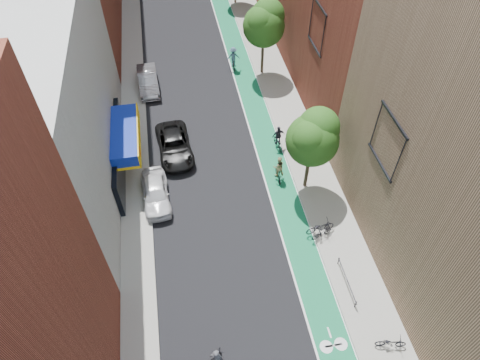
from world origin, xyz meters
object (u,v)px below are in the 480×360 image
parked_car_silver (148,81)px  cyclist_lane_far (233,59)px  cyclist_lane_mid (278,140)px  parked_car_black (174,145)px  cyclist_lane_near (278,170)px  parked_car_white (156,193)px

parked_car_silver → cyclist_lane_far: (7.80, 1.68, 0.21)m
cyclist_lane_mid → parked_car_black: bearing=-14.8°
cyclist_lane_near → cyclist_lane_far: 14.16m
cyclist_lane_near → cyclist_lane_mid: (0.77, 3.11, -0.10)m
parked_car_black → parked_car_white: bearing=-114.1°
cyclist_lane_near → cyclist_lane_mid: size_ratio=1.01×
parked_car_black → parked_car_silver: size_ratio=1.11×
parked_car_white → parked_car_silver: 12.89m
parked_car_silver → cyclist_lane_mid: size_ratio=2.35×
parked_car_white → cyclist_lane_mid: size_ratio=2.20×
cyclist_lane_near → cyclist_lane_far: cyclist_lane_far is taller
parked_car_white → cyclist_lane_mid: cyclist_lane_mid is taller
cyclist_lane_mid → cyclist_lane_near: bearing=67.5°
cyclist_lane_far → parked_car_white: bearing=64.2°
cyclist_lane_near → parked_car_black: bearing=-29.0°
parked_car_black → cyclist_lane_far: 11.94m
parked_car_black → cyclist_lane_mid: 7.75m
parked_car_silver → cyclist_lane_far: bearing=9.3°
parked_car_white → parked_car_silver: parked_car_silver is taller
parked_car_silver → cyclist_lane_mid: 13.19m
parked_car_white → cyclist_lane_mid: bearing=17.8°
cyclist_lane_near → cyclist_lane_far: (-0.73, 14.14, 0.12)m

